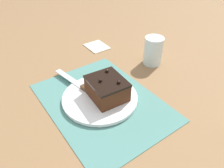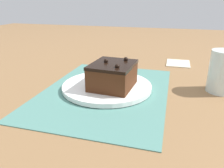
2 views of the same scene
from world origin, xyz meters
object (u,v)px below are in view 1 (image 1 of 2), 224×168
(chocolate_cake, at_px, (106,88))
(serving_knife, at_px, (82,86))
(drinking_glass, at_px, (153,51))
(cake_plate, at_px, (101,97))

(chocolate_cake, height_order, serving_knife, chocolate_cake)
(drinking_glass, bearing_deg, cake_plate, -76.77)
(chocolate_cake, relative_size, drinking_glass, 1.15)
(serving_knife, bearing_deg, cake_plate, -79.52)
(chocolate_cake, xyz_separation_m, serving_knife, (-0.09, -0.05, -0.03))
(cake_plate, bearing_deg, serving_knife, -159.94)
(chocolate_cake, xyz_separation_m, drinking_glass, (-0.08, 0.29, 0.01))
(chocolate_cake, distance_m, drinking_glass, 0.30)
(serving_knife, xyz_separation_m, drinking_glass, (0.01, 0.34, 0.04))
(cake_plate, relative_size, chocolate_cake, 1.90)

